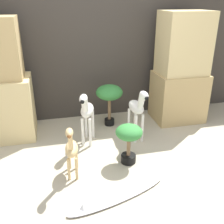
% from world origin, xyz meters
% --- Properties ---
extents(ground_plane, '(14.00, 14.00, 0.00)m').
position_xyz_m(ground_plane, '(0.00, 0.00, 0.00)').
color(ground_plane, '#B2A88E').
extents(wall_back, '(6.40, 0.08, 2.20)m').
position_xyz_m(wall_back, '(0.00, 1.69, 1.10)').
color(wall_back, '#38332D').
rests_on(wall_back, ground_plane).
extents(rock_pillar_left, '(0.75, 0.58, 1.59)m').
position_xyz_m(rock_pillar_left, '(-1.28, 1.22, 0.72)').
color(rock_pillar_left, '#DBC184').
rests_on(rock_pillar_left, ground_plane).
extents(rock_pillar_right, '(0.75, 0.58, 1.63)m').
position_xyz_m(rock_pillar_right, '(1.28, 1.22, 0.77)').
color(rock_pillar_right, tan).
rests_on(rock_pillar_right, ground_plane).
extents(zebra_right, '(0.19, 0.49, 0.75)m').
position_xyz_m(zebra_right, '(0.44, 0.72, 0.47)').
color(zebra_right, white).
rests_on(zebra_right, ground_plane).
extents(zebra_left, '(0.27, 0.48, 0.75)m').
position_xyz_m(zebra_left, '(-0.23, 0.76, 0.47)').
color(zebra_left, white).
rests_on(zebra_left, ground_plane).
extents(giraffe_figurine, '(0.17, 0.45, 0.67)m').
position_xyz_m(giraffe_figurine, '(-0.49, 0.11, 0.35)').
color(giraffe_figurine, tan).
rests_on(giraffe_figurine, ground_plane).
extents(potted_palm_front, '(0.39, 0.39, 0.63)m').
position_xyz_m(potted_palm_front, '(0.18, 1.24, 0.49)').
color(potted_palm_front, black).
rests_on(potted_palm_front, ground_plane).
extents(potted_palm_back, '(0.31, 0.31, 0.48)m').
position_xyz_m(potted_palm_back, '(0.18, 0.22, 0.34)').
color(potted_palm_back, black).
rests_on(potted_palm_back, ground_plane).
extents(surfboard, '(1.09, 0.51, 0.08)m').
position_xyz_m(surfboard, '(-0.10, -0.33, 0.02)').
color(surfboard, silver).
rests_on(surfboard, ground_plane).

